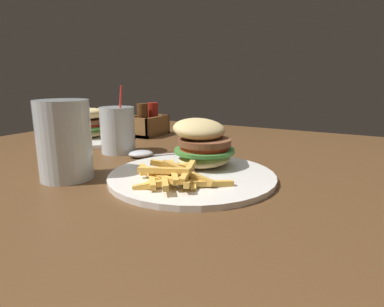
# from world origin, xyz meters

# --- Properties ---
(dining_table) EXTENTS (1.45, 1.23, 0.73)m
(dining_table) POSITION_xyz_m (0.00, 0.00, 0.63)
(dining_table) COLOR brown
(dining_table) RESTS_ON ground_plane
(meal_plate_near) EXTENTS (0.30, 0.30, 0.11)m
(meal_plate_near) POSITION_xyz_m (0.09, -0.12, 0.76)
(meal_plate_near) COLOR white
(meal_plate_near) RESTS_ON dining_table
(beer_glass) EXTENTS (0.09, 0.09, 0.14)m
(beer_glass) POSITION_xyz_m (-0.04, 0.08, 0.79)
(beer_glass) COLOR silver
(beer_glass) RESTS_ON dining_table
(juice_glass) EXTENTS (0.08, 0.08, 0.16)m
(juice_glass) POSITION_xyz_m (0.17, 0.14, 0.78)
(juice_glass) COLOR silver
(juice_glass) RESTS_ON dining_table
(spoon) EXTENTS (0.15, 0.14, 0.02)m
(spoon) POSITION_xyz_m (0.16, 0.05, 0.73)
(spoon) COLOR silver
(spoon) RESTS_ON dining_table
(meal_plate_far) EXTENTS (0.26, 0.26, 0.10)m
(meal_plate_far) POSITION_xyz_m (0.24, 0.32, 0.76)
(meal_plate_far) COLOR white
(meal_plate_far) RESTS_ON dining_table
(condiment_caddy) EXTENTS (0.12, 0.08, 0.10)m
(condiment_caddy) POSITION_xyz_m (0.40, 0.22, 0.76)
(condiment_caddy) COLOR brown
(condiment_caddy) RESTS_ON dining_table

